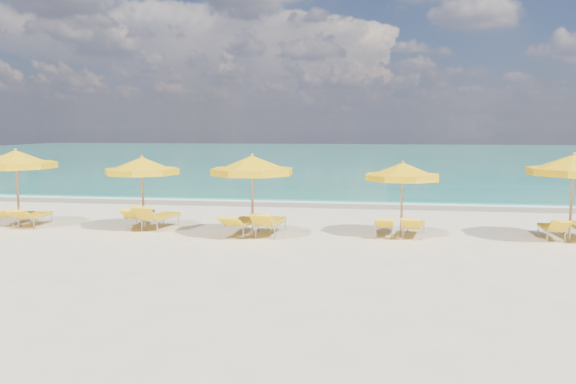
# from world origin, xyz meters

# --- Properties ---
(ground_plane) EXTENTS (120.00, 120.00, 0.00)m
(ground_plane) POSITION_xyz_m (0.00, 0.00, 0.00)
(ground_plane) COLOR beige
(ocean) EXTENTS (120.00, 80.00, 0.30)m
(ocean) POSITION_xyz_m (0.00, 48.00, 0.00)
(ocean) COLOR #167F65
(ocean) RESTS_ON ground
(wet_sand_band) EXTENTS (120.00, 2.60, 0.01)m
(wet_sand_band) POSITION_xyz_m (0.00, 7.40, 0.00)
(wet_sand_band) COLOR tan
(wet_sand_band) RESTS_ON ground
(foam_line) EXTENTS (120.00, 1.20, 0.03)m
(foam_line) POSITION_xyz_m (0.00, 8.20, 0.00)
(foam_line) COLOR white
(foam_line) RESTS_ON ground
(whitecap_near) EXTENTS (14.00, 0.36, 0.05)m
(whitecap_near) POSITION_xyz_m (-6.00, 17.00, 0.00)
(whitecap_near) COLOR white
(whitecap_near) RESTS_ON ground
(whitecap_far) EXTENTS (18.00, 0.30, 0.05)m
(whitecap_far) POSITION_xyz_m (8.00, 24.00, 0.00)
(whitecap_far) COLOR white
(whitecap_far) RESTS_ON ground
(umbrella_1) EXTENTS (3.40, 3.40, 2.63)m
(umbrella_1) POSITION_xyz_m (-8.93, 0.38, 2.24)
(umbrella_1) COLOR tan
(umbrella_1) RESTS_ON ground
(umbrella_2) EXTENTS (2.73, 2.73, 2.43)m
(umbrella_2) POSITION_xyz_m (-4.57, 0.43, 2.07)
(umbrella_2) COLOR tan
(umbrella_2) RESTS_ON ground
(umbrella_3) EXTENTS (3.21, 3.21, 2.55)m
(umbrella_3) POSITION_xyz_m (-0.82, -0.29, 2.17)
(umbrella_3) COLOR tan
(umbrella_3) RESTS_ON ground
(umbrella_4) EXTENTS (2.84, 2.84, 2.33)m
(umbrella_4) POSITION_xyz_m (3.63, 0.47, 1.98)
(umbrella_4) COLOR tan
(umbrella_4) RESTS_ON ground
(umbrella_5) EXTENTS (3.41, 3.41, 2.61)m
(umbrella_5) POSITION_xyz_m (8.44, 0.44, 2.23)
(umbrella_5) COLOR tan
(umbrella_5) RESTS_ON ground
(lounger_1_left) EXTENTS (0.61, 1.66, 0.68)m
(lounger_1_left) POSITION_xyz_m (-9.32, 0.81, 0.20)
(lounger_1_left) COLOR #A5A8AD
(lounger_1_left) RESTS_ON ground
(lounger_1_right) EXTENTS (0.66, 1.80, 0.73)m
(lounger_1_right) POSITION_xyz_m (-8.52, 0.60, 0.21)
(lounger_1_right) COLOR #A5A8AD
(lounger_1_right) RESTS_ON ground
(lounger_2_left) EXTENTS (0.98, 2.14, 0.80)m
(lounger_2_left) POSITION_xyz_m (-4.94, 1.01, 0.24)
(lounger_2_left) COLOR #A5A8AD
(lounger_2_left) RESTS_ON ground
(lounger_2_right) EXTENTS (1.02, 2.01, 0.90)m
(lounger_2_right) POSITION_xyz_m (-4.16, 0.78, 0.24)
(lounger_2_right) COLOR #A5A8AD
(lounger_2_right) RESTS_ON ground
(lounger_3_left) EXTENTS (0.94, 2.08, 0.77)m
(lounger_3_left) POSITION_xyz_m (-1.26, 0.13, 0.24)
(lounger_3_left) COLOR #A5A8AD
(lounger_3_left) RESTS_ON ground
(lounger_3_right) EXTENTS (0.85, 2.05, 0.85)m
(lounger_3_right) POSITION_xyz_m (-0.37, 0.26, 0.24)
(lounger_3_right) COLOR #A5A8AD
(lounger_3_right) RESTS_ON ground
(lounger_4_left) EXTENTS (0.57, 1.68, 0.68)m
(lounger_4_left) POSITION_xyz_m (3.11, 0.72, 0.20)
(lounger_4_left) COLOR #A5A8AD
(lounger_4_left) RESTS_ON ground
(lounger_4_right) EXTENTS (0.87, 1.78, 0.72)m
(lounger_4_right) POSITION_xyz_m (4.01, 0.65, 0.21)
(lounger_4_right) COLOR #A5A8AD
(lounger_4_right) RESTS_ON ground
(lounger_5_left) EXTENTS (0.61, 1.64, 0.72)m
(lounger_5_left) POSITION_xyz_m (8.07, 0.85, 0.20)
(lounger_5_left) COLOR #A5A8AD
(lounger_5_left) RESTS_ON ground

